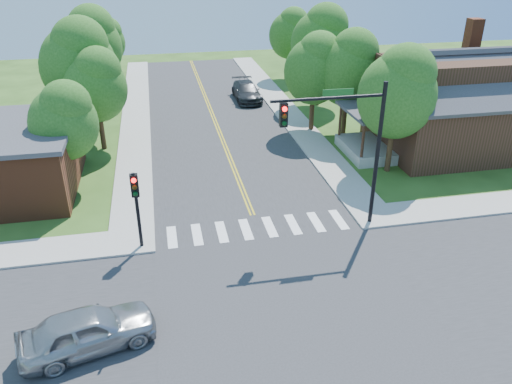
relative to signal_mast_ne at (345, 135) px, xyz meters
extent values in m
plane|color=#2D4B17|center=(-3.91, -5.59, -4.85)|extent=(100.00, 100.00, 0.00)
cube|color=#2D2D30|center=(-3.91, -5.59, -4.83)|extent=(10.00, 90.00, 0.04)
cube|color=#2D2D30|center=(-3.91, -5.59, -4.83)|extent=(90.00, 10.00, 0.04)
cube|color=#2D2D30|center=(-3.91, -5.59, -4.85)|extent=(10.20, 10.20, 0.06)
cube|color=#9E9B93|center=(2.19, 19.41, -4.78)|extent=(2.20, 40.00, 0.14)
cube|color=#9E9B93|center=(-10.01, 19.41, -4.78)|extent=(2.20, 40.00, 0.14)
cube|color=white|center=(-8.11, 0.61, -4.80)|extent=(0.45, 2.00, 0.01)
cube|color=white|center=(-6.91, 0.61, -4.80)|extent=(0.45, 2.00, 0.01)
cube|color=white|center=(-5.71, 0.61, -4.80)|extent=(0.45, 2.00, 0.01)
cube|color=white|center=(-4.51, 0.61, -4.80)|extent=(0.45, 2.00, 0.01)
cube|color=white|center=(-3.31, 0.61, -4.80)|extent=(0.45, 2.00, 0.01)
cube|color=white|center=(-2.11, 0.61, -4.80)|extent=(0.45, 2.00, 0.01)
cube|color=white|center=(-0.91, 0.61, -4.80)|extent=(0.45, 2.00, 0.01)
cube|color=white|center=(0.29, 0.61, -4.80)|extent=(0.45, 2.00, 0.01)
cube|color=gold|center=(-4.01, 20.66, -4.80)|extent=(0.10, 37.50, 0.01)
cube|color=gold|center=(-3.81, 20.66, -4.80)|extent=(0.10, 37.50, 0.01)
cylinder|color=black|center=(1.69, 0.01, -1.25)|extent=(0.20, 0.20, 7.20)
cylinder|color=black|center=(-0.91, 0.01, 1.75)|extent=(5.20, 0.14, 0.14)
cube|color=#19591E|center=(-0.51, -0.04, 2.00)|extent=(1.40, 0.04, 0.30)
cube|color=black|center=(-2.91, 0.01, 1.12)|extent=(0.34, 0.28, 1.05)
sphere|color=#FF0C0C|center=(-2.91, -0.16, 1.44)|extent=(0.22, 0.22, 0.22)
sphere|color=#3F2605|center=(-2.91, -0.16, 1.12)|extent=(0.22, 0.22, 0.22)
sphere|color=#05330F|center=(-2.91, -0.16, 0.80)|extent=(0.22, 0.22, 0.22)
cylinder|color=black|center=(-9.51, 0.01, -2.95)|extent=(0.16, 0.16, 3.80)
cube|color=black|center=(-9.51, 0.01, -1.63)|extent=(0.34, 0.28, 1.05)
sphere|color=#FF0C0C|center=(-9.51, -0.16, -1.31)|extent=(0.22, 0.22, 0.22)
sphere|color=#3F2605|center=(-9.51, -0.16, -1.63)|extent=(0.22, 0.22, 0.22)
sphere|color=#05330F|center=(-9.51, -0.16, -1.95)|extent=(0.22, 0.22, 0.22)
cube|color=black|center=(11.29, 8.61, -2.85)|extent=(10.00, 8.00, 4.00)
cube|color=#9E9B93|center=(4.99, 8.61, -4.50)|extent=(2.60, 4.50, 0.70)
cylinder|color=black|center=(3.89, 6.61, -3.25)|extent=(0.18, 0.18, 2.50)
cylinder|color=black|center=(3.89, 10.61, -3.25)|extent=(0.18, 0.18, 2.50)
cube|color=#38383D|center=(4.99, 8.61, -1.90)|extent=(2.80, 4.80, 0.18)
cube|color=brown|center=(13.79, 12.11, -1.30)|extent=(0.90, 0.90, 7.11)
cylinder|color=#382314|center=(5.32, 5.83, -3.41)|extent=(0.34, 0.34, 2.88)
ellipsoid|color=#225318|center=(5.32, 5.83, -0.15)|extent=(4.55, 4.32, 5.00)
sphere|color=#225318|center=(5.62, 5.63, 1.22)|extent=(3.34, 3.34, 3.34)
cylinder|color=#382314|center=(4.96, 12.58, -3.44)|extent=(0.34, 0.34, 2.82)
ellipsoid|color=#225318|center=(4.96, 12.58, -0.25)|extent=(4.45, 4.23, 4.90)
sphere|color=#225318|center=(5.26, 12.38, 1.08)|extent=(3.26, 3.26, 3.26)
cylinder|color=#382314|center=(5.33, 19.92, -3.29)|extent=(0.34, 0.34, 3.12)
ellipsoid|color=#225318|center=(5.33, 19.92, 0.24)|extent=(4.93, 4.68, 5.42)
sphere|color=#225318|center=(5.63, 19.72, 1.72)|extent=(3.61, 3.61, 3.61)
cylinder|color=#382314|center=(5.23, 29.24, -3.54)|extent=(0.34, 0.34, 2.61)
ellipsoid|color=#225318|center=(5.23, 29.24, -0.59)|extent=(4.13, 3.92, 4.54)
sphere|color=#225318|center=(5.53, 29.04, 0.65)|extent=(3.03, 3.03, 3.03)
cylinder|color=#382314|center=(-13.29, 7.30, -3.68)|extent=(0.34, 0.34, 2.33)
ellipsoid|color=#225318|center=(-13.29, 7.30, -1.04)|extent=(3.68, 3.50, 4.05)
sphere|color=#225318|center=(-12.99, 7.10, 0.06)|extent=(2.70, 2.70, 2.70)
cylinder|color=#382314|center=(-13.11, 14.87, -3.26)|extent=(0.34, 0.34, 3.17)
ellipsoid|color=#225318|center=(-13.11, 14.87, 0.33)|extent=(5.01, 4.76, 5.51)
sphere|color=#225318|center=(-12.81, 14.67, 1.83)|extent=(3.67, 3.67, 3.67)
cylinder|color=#382314|center=(-13.03, 22.23, -3.28)|extent=(0.34, 0.34, 3.14)
ellipsoid|color=#225318|center=(-13.03, 22.23, 0.27)|extent=(4.96, 4.71, 5.46)
sphere|color=#225318|center=(-12.73, 22.03, 1.76)|extent=(3.64, 3.64, 3.64)
cylinder|color=#382314|center=(-12.58, 31.67, -3.69)|extent=(0.34, 0.34, 2.31)
ellipsoid|color=#225318|center=(-12.58, 31.67, -1.07)|extent=(3.65, 3.47, 4.02)
sphere|color=#225318|center=(-12.28, 31.47, 0.02)|extent=(2.68, 2.68, 2.68)
cylinder|color=#382314|center=(2.84, 13.69, -3.50)|extent=(0.34, 0.34, 2.70)
ellipsoid|color=#225318|center=(2.84, 13.69, -0.44)|extent=(4.26, 4.05, 4.69)
sphere|color=#225318|center=(3.14, 13.49, 0.84)|extent=(3.13, 3.13, 3.13)
cylinder|color=#382314|center=(-12.04, 13.10, -3.57)|extent=(0.34, 0.34, 2.56)
ellipsoid|color=#225318|center=(-12.04, 13.10, -0.67)|extent=(4.05, 3.85, 4.45)
sphere|color=#225318|center=(-11.74, 12.90, 0.55)|extent=(2.97, 2.97, 2.97)
imported|color=#9FA2A6|center=(-11.26, -6.11, -4.07)|extent=(4.16, 5.52, 1.57)
imported|color=#292B2E|center=(-0.41, 22.39, -4.09)|extent=(2.19, 5.28, 1.53)
camera|label=1|loc=(-8.22, -20.06, 7.90)|focal=35.00mm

